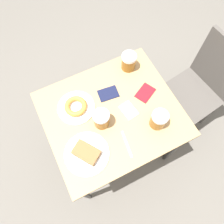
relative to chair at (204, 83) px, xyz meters
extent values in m
plane|color=#666059|center=(-0.02, -0.78, -0.56)|extent=(8.00, 8.00, 0.00)
cube|color=tan|center=(-0.02, -0.78, 0.18)|extent=(0.72, 0.83, 0.03)
cylinder|color=black|center=(-0.34, -1.15, -0.20)|extent=(0.04, 0.04, 0.73)
cylinder|color=black|center=(0.30, -1.15, -0.20)|extent=(0.04, 0.04, 0.73)
cylinder|color=black|center=(-0.34, -0.41, -0.20)|extent=(0.04, 0.04, 0.73)
cylinder|color=black|center=(0.30, -0.41, -0.20)|extent=(0.04, 0.04, 0.73)
cube|color=#514C47|center=(0.01, -0.10, -0.09)|extent=(0.45, 0.45, 0.02)
cube|color=#514C47|center=(-0.01, 0.08, 0.14)|extent=(0.40, 0.08, 0.45)
cylinder|color=#514C47|center=(-0.14, -0.30, -0.33)|extent=(0.03, 0.03, 0.46)
cylinder|color=#514C47|center=(0.21, -0.25, -0.33)|extent=(0.03, 0.03, 0.46)
cylinder|color=#514C47|center=(-0.18, 0.05, -0.33)|extent=(0.03, 0.03, 0.46)
cylinder|color=#514C47|center=(0.16, 0.10, -0.33)|extent=(0.03, 0.03, 0.46)
cylinder|color=white|center=(0.14, -1.02, 0.20)|extent=(0.26, 0.26, 0.01)
cube|color=brown|center=(0.14, -1.02, 0.23)|extent=(0.17, 0.16, 0.04)
cylinder|color=white|center=(-0.15, -0.96, 0.20)|extent=(0.23, 0.23, 0.01)
torus|color=#D18938|center=(-0.15, -0.96, 0.22)|extent=(0.14, 0.14, 0.03)
cylinder|color=#8C5619|center=(-0.28, -0.53, 0.24)|extent=(0.09, 0.09, 0.10)
cylinder|color=white|center=(-0.28, -0.53, 0.31)|extent=(0.10, 0.10, 0.02)
cylinder|color=#8C5619|center=(0.16, -0.56, 0.24)|extent=(0.09, 0.09, 0.10)
cylinder|color=white|center=(0.16, -0.56, 0.31)|extent=(0.10, 0.10, 0.02)
cylinder|color=#8C5619|center=(0.01, -0.86, 0.24)|extent=(0.09, 0.09, 0.10)
cylinder|color=white|center=(0.01, -0.86, 0.31)|extent=(0.10, 0.10, 0.02)
cube|color=white|center=(0.01, -0.68, 0.20)|extent=(0.12, 0.09, 0.00)
cube|color=silver|center=(0.20, -0.79, 0.20)|extent=(0.17, 0.03, 0.00)
cube|color=maroon|center=(-0.05, -0.52, 0.20)|extent=(0.14, 0.15, 0.01)
cube|color=#141938|center=(-0.15, -0.74, 0.20)|extent=(0.10, 0.13, 0.01)
camera|label=1|loc=(0.45, -1.01, 1.44)|focal=35.00mm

